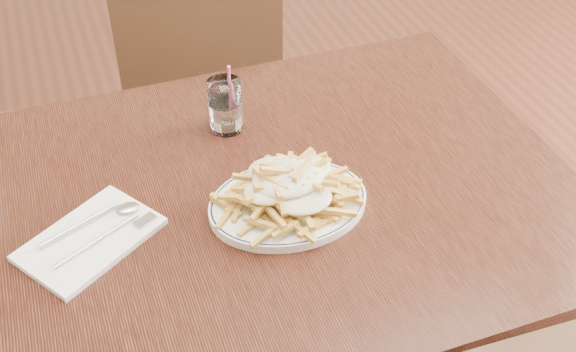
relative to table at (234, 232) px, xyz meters
name	(u,v)px	position (x,y,z in m)	size (l,w,h in m)	color
table	(234,232)	(0.00, 0.00, 0.00)	(1.20, 0.80, 0.75)	black
chair_far	(198,73)	(0.12, 0.78, -0.16)	(0.45, 0.45, 0.91)	black
fries_plate	(288,203)	(0.08, -0.05, 0.09)	(0.32, 0.29, 0.02)	white
loaded_fries	(288,183)	(0.08, -0.05, 0.13)	(0.26, 0.22, 0.07)	gold
napkin	(90,239)	(-0.24, -0.02, 0.08)	(0.21, 0.14, 0.01)	white
cutlery	(88,233)	(-0.24, -0.01, 0.09)	(0.19, 0.15, 0.01)	silver
water_glass	(226,108)	(0.05, 0.20, 0.12)	(0.06, 0.06, 0.14)	white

